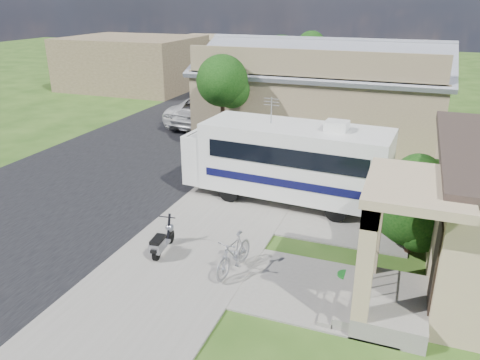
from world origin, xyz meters
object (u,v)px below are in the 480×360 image
(pickup_truck, at_px, (213,109))
(van, at_px, (247,89))
(motorhome, at_px, (287,159))
(shrub, at_px, (417,204))
(bicycle, at_px, (234,256))
(scooter, at_px, (162,241))
(garden_hose, at_px, (345,278))

(pickup_truck, bearing_deg, van, -79.30)
(motorhome, height_order, pickup_truck, motorhome)
(shrub, relative_size, bicycle, 1.72)
(shrub, distance_m, bicycle, 5.38)
(scooter, xyz_separation_m, van, (-4.96, 21.31, 0.40))
(motorhome, distance_m, shrub, 5.01)
(pickup_truck, bearing_deg, shrub, 142.13)
(shrub, distance_m, scooter, 7.34)
(scooter, relative_size, pickup_truck, 0.23)
(motorhome, distance_m, garden_hose, 5.57)
(motorhome, xyz_separation_m, shrub, (4.41, -2.37, -0.04))
(motorhome, relative_size, shrub, 2.43)
(bicycle, height_order, garden_hose, bicycle)
(pickup_truck, relative_size, van, 1.12)
(bicycle, bearing_deg, garden_hose, 22.23)
(scooter, distance_m, pickup_truck, 15.00)
(motorhome, xyz_separation_m, garden_hose, (2.85, -4.54, -1.50))
(garden_hose, bearing_deg, van, 115.99)
(motorhome, xyz_separation_m, bicycle, (-0.04, -5.20, -1.07))
(shrub, xyz_separation_m, bicycle, (-4.45, -2.84, -1.02))
(shrub, height_order, bicycle, shrub)
(van, distance_m, garden_hose, 23.17)
(van, bearing_deg, scooter, -81.64)
(motorhome, xyz_separation_m, scooter, (-2.33, -5.03, -1.16))
(scooter, xyz_separation_m, garden_hose, (5.18, 0.49, -0.34))
(pickup_truck, height_order, garden_hose, pickup_truck)
(shrub, bearing_deg, garden_hose, -125.67)
(shrub, height_order, van, shrub)
(bicycle, distance_m, pickup_truck, 16.00)
(motorhome, height_order, garden_hose, motorhome)
(bicycle, xyz_separation_m, pickup_truck, (-6.90, 14.44, 0.36))
(bicycle, bearing_deg, shrub, 41.84)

